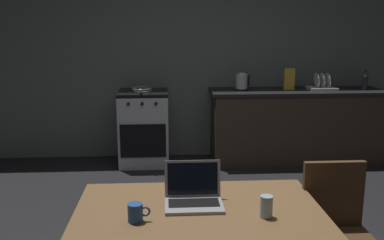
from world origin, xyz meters
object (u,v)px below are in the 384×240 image
(stove_oven, at_px, (144,128))
(chair, at_px, (337,227))
(laptop, at_px, (194,196))
(frying_pan, at_px, (142,90))
(electric_kettle, at_px, (242,82))
(cereal_box, at_px, (289,79))
(dish_rack, at_px, (322,86))
(coffee_mug, at_px, (136,213))
(bottle, at_px, (365,80))
(drinking_glass, at_px, (266,207))
(dining_table, at_px, (199,220))

(stove_oven, xyz_separation_m, chair, (1.29, -2.95, 0.07))
(chair, relative_size, laptop, 2.82)
(stove_oven, bearing_deg, laptop, -82.12)
(laptop, distance_m, frying_pan, 3.04)
(electric_kettle, relative_size, cereal_box, 0.82)
(laptop, distance_m, dish_rack, 3.54)
(stove_oven, bearing_deg, chair, -66.32)
(frying_pan, distance_m, coffee_mug, 3.22)
(stove_oven, bearing_deg, frying_pan, -118.07)
(stove_oven, height_order, laptop, laptop)
(bottle, bearing_deg, electric_kettle, 178.14)
(drinking_glass, bearing_deg, stove_oven, 103.73)
(chair, bearing_deg, frying_pan, 107.77)
(dining_table, bearing_deg, laptop, 112.14)
(chair, bearing_deg, laptop, 179.04)
(dining_table, distance_m, dish_rack, 3.59)
(bottle, bearing_deg, cereal_box, 175.74)
(stove_oven, bearing_deg, coffee_mug, -88.03)
(electric_kettle, height_order, bottle, bottle)
(drinking_glass, bearing_deg, electric_kettle, 82.50)
(dining_table, height_order, bottle, bottle)
(dining_table, xyz_separation_m, cereal_box, (1.37, 3.12, 0.39))
(coffee_mug, distance_m, cereal_box, 3.69)
(laptop, bearing_deg, dish_rack, 72.21)
(coffee_mug, bearing_deg, dining_table, 22.90)
(electric_kettle, distance_m, cereal_box, 0.60)
(bottle, distance_m, frying_pan, 2.77)
(bottle, relative_size, coffee_mug, 2.14)
(laptop, height_order, drinking_glass, laptop)
(cereal_box, distance_m, dish_rack, 0.42)
(dining_table, height_order, frying_pan, frying_pan)
(stove_oven, distance_m, coffee_mug, 3.25)
(chair, distance_m, laptop, 0.91)
(stove_oven, bearing_deg, dining_table, -81.82)
(dining_table, xyz_separation_m, drinking_glass, (0.34, -0.13, 0.13))
(stove_oven, relative_size, electric_kettle, 4.18)
(coffee_mug, xyz_separation_m, dish_rack, (2.12, 3.24, 0.18))
(coffee_mug, bearing_deg, cereal_box, 62.40)
(stove_oven, height_order, electric_kettle, electric_kettle)
(dining_table, xyz_separation_m, chair, (0.85, 0.14, -0.14))
(frying_pan, relative_size, cereal_box, 1.59)
(cereal_box, bearing_deg, dish_rack, -2.76)
(dining_table, xyz_separation_m, coffee_mug, (-0.33, -0.14, 0.12))
(chair, relative_size, coffee_mug, 7.75)
(coffee_mug, bearing_deg, stove_oven, 91.97)
(dining_table, bearing_deg, dish_rack, 60.05)
(bottle, distance_m, dish_rack, 0.53)
(cereal_box, bearing_deg, chair, -99.92)
(dining_table, relative_size, chair, 1.49)
(stove_oven, distance_m, drinking_glass, 3.34)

